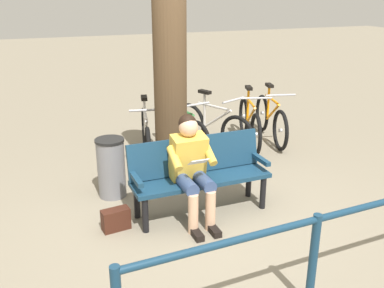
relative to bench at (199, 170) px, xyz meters
name	(u,v)px	position (x,y,z in m)	size (l,w,h in m)	color
ground_plane	(204,219)	(0.02, 0.24, -0.51)	(40.00, 40.00, 0.00)	gray
bench	(199,170)	(0.00, 0.00, 0.00)	(1.61, 0.52, 0.87)	navy
person_reading	(191,164)	(0.15, 0.17, 0.16)	(0.50, 0.77, 1.20)	gold
handbag	(116,219)	(1.00, 0.11, -0.39)	(0.30, 0.14, 0.24)	#3F1E14
tree_trunk	(170,63)	(0.01, -0.99, 1.08)	(0.43, 0.43, 3.17)	#4C3823
litter_bin	(111,168)	(0.88, -0.72, -0.13)	(0.36, 0.36, 0.75)	slate
bicycle_green	(271,119)	(-2.07, -1.90, -0.15)	(0.54, 1.65, 0.94)	black
bicycle_purple	(249,123)	(-1.64, -1.86, -0.15)	(0.62, 1.63, 0.94)	black
bicycle_silver	(213,127)	(-0.97, -1.85, -0.15)	(0.77, 1.55, 0.94)	black
bicycle_red	(181,131)	(-0.43, -1.83, -0.15)	(0.50, 1.66, 0.94)	black
bicycle_blue	(146,136)	(0.15, -1.79, -0.15)	(0.52, 1.66, 0.94)	black
railing_fence	(315,243)	(-0.25, 1.86, 0.09)	(3.24, 0.27, 0.85)	navy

